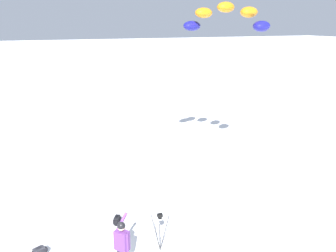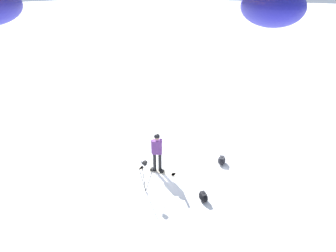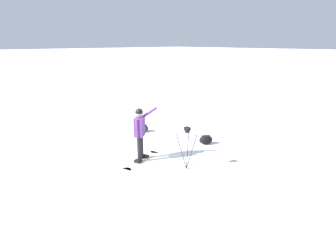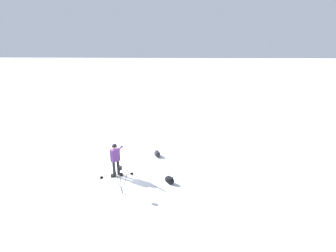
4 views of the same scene
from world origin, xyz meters
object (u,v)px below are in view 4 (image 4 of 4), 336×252
at_px(camera_tripod, 121,174).
at_px(gear_bag_small, 157,154).
at_px(gear_bag_large, 169,180).
at_px(snowboarder, 115,157).
at_px(snowboard, 117,176).

distance_m(camera_tripod, gear_bag_small, 3.91).
bearing_deg(gear_bag_small, gear_bag_large, 107.52).
height_order(snowboarder, gear_bag_large, snowboarder).
bearing_deg(snowboard, gear_bag_large, 169.57).
relative_size(camera_tripod, gear_bag_small, 2.03).
relative_size(snowboard, gear_bag_small, 2.76).
bearing_deg(snowboarder, snowboard, 110.69).
height_order(gear_bag_large, camera_tripod, camera_tripod).
xyz_separation_m(snowboarder, camera_tripod, (-0.64, 1.41, -0.11)).
distance_m(snowboard, gear_bag_small, 2.87).
xyz_separation_m(snowboard, gear_bag_large, (-2.63, 0.48, 0.16)).
relative_size(snowboarder, camera_tripod, 1.33).
distance_m(snowboarder, camera_tripod, 1.55).
bearing_deg(snowboarder, gear_bag_small, -128.25).
xyz_separation_m(snowboarder, snowboard, (-0.01, 0.02, -1.03)).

